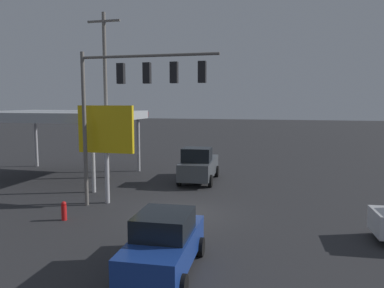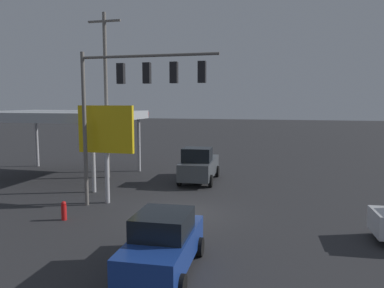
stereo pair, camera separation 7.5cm
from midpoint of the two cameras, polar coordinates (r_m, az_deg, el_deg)
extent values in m
plane|color=#2D2D30|center=(18.46, -1.65, -10.55)|extent=(200.00, 200.00, 0.00)
cylinder|color=slate|center=(20.00, -16.15, 2.04)|extent=(0.20, 0.20, 7.90)
cylinder|color=slate|center=(18.57, -6.87, 13.21)|extent=(7.00, 0.14, 0.14)
cube|color=black|center=(19.04, -10.90, 10.49)|extent=(0.36, 0.28, 1.00)
sphere|color=#360505|center=(19.23, -10.68, 11.35)|extent=(0.22, 0.22, 0.22)
sphere|color=#392305|center=(19.20, -10.66, 10.46)|extent=(0.22, 0.22, 0.22)
sphere|color=#41FF6B|center=(19.18, -10.64, 9.57)|extent=(0.22, 0.22, 0.22)
cube|color=black|center=(18.51, -6.99, 10.68)|extent=(0.36, 0.28, 1.00)
sphere|color=#360505|center=(18.70, -6.80, 11.56)|extent=(0.22, 0.22, 0.22)
sphere|color=#392305|center=(18.68, -6.79, 10.64)|extent=(0.22, 0.22, 0.22)
sphere|color=#41FF6B|center=(18.66, -6.78, 9.73)|extent=(0.22, 0.22, 0.22)
cube|color=black|center=(18.07, -2.88, 10.83)|extent=(0.36, 0.28, 1.00)
sphere|color=#360505|center=(18.27, -2.71, 11.72)|extent=(0.22, 0.22, 0.22)
sphere|color=#392305|center=(18.24, -2.70, 10.78)|extent=(0.22, 0.22, 0.22)
sphere|color=#41FF6B|center=(18.22, -2.70, 9.84)|extent=(0.22, 0.22, 0.22)
cube|color=black|center=(17.72, 1.43, 10.92)|extent=(0.36, 0.28, 1.00)
sphere|color=#360505|center=(17.92, 1.56, 11.83)|extent=(0.22, 0.22, 0.22)
sphere|color=#392305|center=(17.90, 1.56, 10.87)|extent=(0.22, 0.22, 0.22)
sphere|color=#41FF6B|center=(17.88, 1.56, 9.91)|extent=(0.22, 0.22, 0.22)
cylinder|color=slate|center=(27.06, -13.10, 7.02)|extent=(0.26, 0.26, 11.49)
cube|color=slate|center=(27.61, -13.38, 17.76)|extent=(2.40, 0.14, 0.14)
cube|color=#B2B7BC|center=(28.22, -19.76, 4.10)|extent=(10.37, 8.30, 0.60)
cube|color=red|center=(31.77, -15.57, 4.46)|extent=(10.37, 0.06, 0.36)
cylinder|color=#B7B7BC|center=(29.38, -8.24, -0.14)|extent=(0.24, 0.24, 4.13)
cylinder|color=#B7B7BC|center=(33.92, -22.72, 0.30)|extent=(0.24, 0.24, 4.13)
cylinder|color=#B7B7BC|center=(23.03, -14.94, -2.09)|extent=(0.24, 0.24, 4.13)
cylinder|color=#B7B7BC|center=(20.32, -13.01, -1.62)|extent=(0.24, 0.24, 5.21)
cube|color=yellow|center=(20.18, -13.11, 2.21)|extent=(3.08, 0.24, 2.49)
cube|color=black|center=(20.29, -12.94, 2.24)|extent=(2.16, 0.04, 0.87)
cube|color=#474C51|center=(25.55, 1.01, -3.58)|extent=(2.30, 5.31, 1.10)
cube|color=black|center=(24.52, 0.66, -1.64)|extent=(1.93, 1.70, 0.90)
cylinder|color=black|center=(23.87, 2.74, -5.65)|extent=(0.27, 0.81, 0.80)
cylinder|color=black|center=(24.23, -2.06, -5.46)|extent=(0.27, 0.81, 0.80)
cylinder|color=black|center=(27.15, 3.74, -4.18)|extent=(0.27, 0.81, 0.80)
cylinder|color=black|center=(27.47, -0.50, -4.04)|extent=(0.27, 0.81, 0.80)
cylinder|color=black|center=(17.49, 27.08, -11.18)|extent=(0.63, 0.26, 0.62)
cube|color=navy|center=(12.34, -4.44, -15.52)|extent=(2.00, 4.48, 0.90)
cube|color=black|center=(12.07, -4.47, -12.00)|extent=(1.75, 2.07, 0.70)
cylinder|color=black|center=(11.06, -1.67, -20.80)|extent=(0.25, 0.67, 0.66)
cylinder|color=black|center=(11.57, -11.13, -19.63)|extent=(0.25, 0.67, 0.66)
cylinder|color=black|center=(13.61, 1.15, -15.40)|extent=(0.25, 0.67, 0.66)
cylinder|color=black|center=(14.03, -6.52, -14.75)|extent=(0.25, 0.67, 0.66)
cylinder|color=red|center=(18.37, -19.03, -9.86)|extent=(0.24, 0.24, 0.70)
sphere|color=red|center=(18.26, -19.08, -8.59)|extent=(0.22, 0.22, 0.22)
camera|label=1|loc=(0.04, -90.11, -0.01)|focal=35.00mm
camera|label=2|loc=(0.04, 89.89, 0.01)|focal=35.00mm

